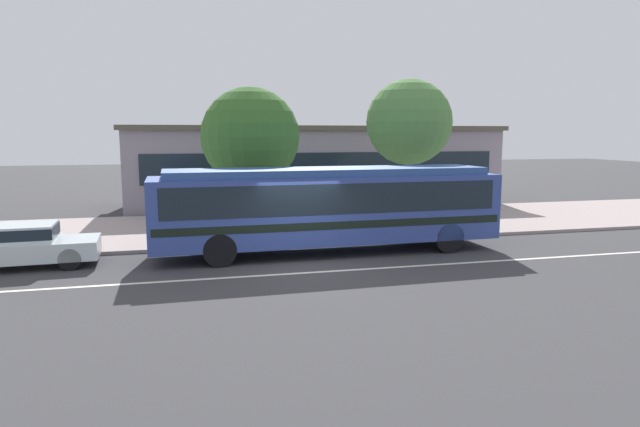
{
  "coord_description": "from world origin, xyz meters",
  "views": [
    {
      "loc": [
        -3.41,
        -15.69,
        3.92
      ],
      "look_at": [
        0.99,
        1.85,
        1.3
      ],
      "focal_mm": 30.91,
      "sensor_mm": 36.0,
      "label": 1
    }
  ],
  "objects_px": {
    "transit_bus": "(328,204)",
    "bus_stop_sign": "(438,191)",
    "pedestrian_waiting_near_sign": "(268,215)",
    "pedestrian_walking_along_curb": "(241,210)",
    "street_tree_near_stop": "(250,137)",
    "sedan_behind_bus": "(15,244)",
    "street_tree_mid_block": "(409,123)"
  },
  "relations": [
    {
      "from": "pedestrian_walking_along_curb",
      "to": "transit_bus",
      "type": "bearing_deg",
      "value": -50.7
    },
    {
      "from": "pedestrian_walking_along_curb",
      "to": "street_tree_mid_block",
      "type": "bearing_deg",
      "value": 8.42
    },
    {
      "from": "pedestrian_waiting_near_sign",
      "to": "pedestrian_walking_along_curb",
      "type": "xyz_separation_m",
      "value": [
        -0.81,
        1.35,
        0.04
      ]
    },
    {
      "from": "transit_bus",
      "to": "bus_stop_sign",
      "type": "height_order",
      "value": "transit_bus"
    },
    {
      "from": "street_tree_near_stop",
      "to": "pedestrian_walking_along_curb",
      "type": "bearing_deg",
      "value": -125.49
    },
    {
      "from": "sedan_behind_bus",
      "to": "street_tree_mid_block",
      "type": "distance_m",
      "value": 15.06
    },
    {
      "from": "bus_stop_sign",
      "to": "sedan_behind_bus",
      "type": "bearing_deg",
      "value": -172.88
    },
    {
      "from": "pedestrian_walking_along_curb",
      "to": "bus_stop_sign",
      "type": "bearing_deg",
      "value": -8.52
    },
    {
      "from": "pedestrian_waiting_near_sign",
      "to": "bus_stop_sign",
      "type": "xyz_separation_m",
      "value": [
        6.67,
        0.23,
        0.65
      ]
    },
    {
      "from": "sedan_behind_bus",
      "to": "bus_stop_sign",
      "type": "height_order",
      "value": "bus_stop_sign"
    },
    {
      "from": "sedan_behind_bus",
      "to": "street_tree_near_stop",
      "type": "relative_size",
      "value": 0.81
    },
    {
      "from": "street_tree_near_stop",
      "to": "bus_stop_sign",
      "type": "bearing_deg",
      "value": -14.37
    },
    {
      "from": "pedestrian_walking_along_curb",
      "to": "bus_stop_sign",
      "type": "xyz_separation_m",
      "value": [
        7.47,
        -1.12,
        0.61
      ]
    },
    {
      "from": "sedan_behind_bus",
      "to": "bus_stop_sign",
      "type": "relative_size",
      "value": 1.8
    },
    {
      "from": "pedestrian_waiting_near_sign",
      "to": "street_tree_mid_block",
      "type": "height_order",
      "value": "street_tree_mid_block"
    },
    {
      "from": "bus_stop_sign",
      "to": "pedestrian_waiting_near_sign",
      "type": "bearing_deg",
      "value": -178.04
    },
    {
      "from": "pedestrian_walking_along_curb",
      "to": "bus_stop_sign",
      "type": "relative_size",
      "value": 0.68
    },
    {
      "from": "pedestrian_waiting_near_sign",
      "to": "street_tree_mid_block",
      "type": "xyz_separation_m",
      "value": [
        6.32,
        2.4,
        3.31
      ]
    },
    {
      "from": "transit_bus",
      "to": "street_tree_mid_block",
      "type": "xyz_separation_m",
      "value": [
        4.58,
        4.17,
        2.75
      ]
    },
    {
      "from": "transit_bus",
      "to": "bus_stop_sign",
      "type": "xyz_separation_m",
      "value": [
        4.92,
        2.0,
        0.09
      ]
    },
    {
      "from": "bus_stop_sign",
      "to": "street_tree_near_stop",
      "type": "bearing_deg",
      "value": 165.63
    },
    {
      "from": "pedestrian_waiting_near_sign",
      "to": "pedestrian_walking_along_curb",
      "type": "bearing_deg",
      "value": 120.92
    },
    {
      "from": "pedestrian_waiting_near_sign",
      "to": "bus_stop_sign",
      "type": "height_order",
      "value": "bus_stop_sign"
    },
    {
      "from": "bus_stop_sign",
      "to": "street_tree_mid_block",
      "type": "relative_size",
      "value": 0.41
    },
    {
      "from": "transit_bus",
      "to": "bus_stop_sign",
      "type": "distance_m",
      "value": 5.31
    },
    {
      "from": "transit_bus",
      "to": "street_tree_mid_block",
      "type": "bearing_deg",
      "value": 42.35
    },
    {
      "from": "street_tree_near_stop",
      "to": "pedestrian_waiting_near_sign",
      "type": "bearing_deg",
      "value": -80.78
    },
    {
      "from": "sedan_behind_bus",
      "to": "street_tree_mid_block",
      "type": "bearing_deg",
      "value": 15.79
    },
    {
      "from": "pedestrian_walking_along_curb",
      "to": "street_tree_near_stop",
      "type": "height_order",
      "value": "street_tree_near_stop"
    },
    {
      "from": "sedan_behind_bus",
      "to": "street_tree_near_stop",
      "type": "bearing_deg",
      "value": 25.87
    },
    {
      "from": "street_tree_mid_block",
      "to": "transit_bus",
      "type": "bearing_deg",
      "value": -137.65
    },
    {
      "from": "bus_stop_sign",
      "to": "street_tree_mid_block",
      "type": "height_order",
      "value": "street_tree_mid_block"
    }
  ]
}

